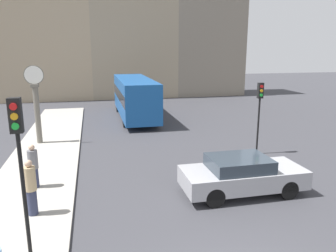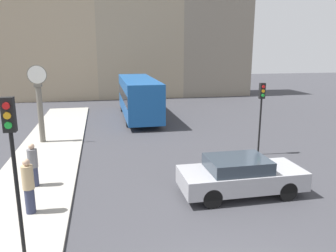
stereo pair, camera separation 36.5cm
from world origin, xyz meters
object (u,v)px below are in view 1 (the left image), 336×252
at_px(street_clock, 37,104).
at_px(pedestrian_grey_jacket, 33,166).
at_px(bus_distant, 135,96).
at_px(pedestrian_tan_coat, 31,188).
at_px(traffic_light_far, 260,104).
at_px(traffic_light_near, 19,152).
at_px(sedan_car, 242,175).

relative_size(street_clock, pedestrian_grey_jacket, 2.54).
relative_size(bus_distant, pedestrian_tan_coat, 5.18).
xyz_separation_m(traffic_light_far, street_clock, (-11.00, 4.28, -0.31)).
relative_size(traffic_light_near, street_clock, 0.97).
bearing_deg(traffic_light_near, street_clock, 96.89).
distance_m(sedan_car, street_clock, 11.84).
distance_m(traffic_light_near, street_clock, 11.53).
distance_m(pedestrian_tan_coat, pedestrian_grey_jacket, 2.23).
bearing_deg(traffic_light_near, pedestrian_grey_jacket, 97.67).
bearing_deg(traffic_light_far, bus_distant, 115.31).
relative_size(pedestrian_tan_coat, pedestrian_grey_jacket, 1.08).
xyz_separation_m(bus_distant, street_clock, (-6.14, -6.00, 0.57)).
height_order(bus_distant, pedestrian_tan_coat, bus_distant).
relative_size(bus_distant, traffic_light_far, 2.60).
height_order(sedan_car, bus_distant, bus_distant).
bearing_deg(sedan_car, traffic_light_far, 55.72).
height_order(sedan_car, street_clock, street_clock).
bearing_deg(traffic_light_far, traffic_light_near, -143.38).
xyz_separation_m(traffic_light_far, pedestrian_grey_jacket, (-10.30, -2.09, -1.65)).
bearing_deg(pedestrian_grey_jacket, sedan_car, -15.20).
relative_size(traffic_light_far, pedestrian_grey_jacket, 2.15).
distance_m(traffic_light_near, pedestrian_grey_jacket, 5.52).
xyz_separation_m(bus_distant, pedestrian_grey_jacket, (-5.44, -12.37, -0.77)).
distance_m(bus_distant, pedestrian_tan_coat, 15.49).
bearing_deg(sedan_car, traffic_light_near, -156.06).
xyz_separation_m(bus_distant, pedestrian_tan_coat, (-5.17, -14.59, -0.70)).
bearing_deg(street_clock, pedestrian_grey_jacket, -83.73).
distance_m(sedan_car, traffic_light_far, 5.33).
relative_size(sedan_car, traffic_light_far, 1.24).
bearing_deg(sedan_car, pedestrian_tan_coat, -178.56).
distance_m(traffic_light_near, traffic_light_far, 12.00).
xyz_separation_m(sedan_car, traffic_light_far, (2.81, 4.13, 1.87)).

